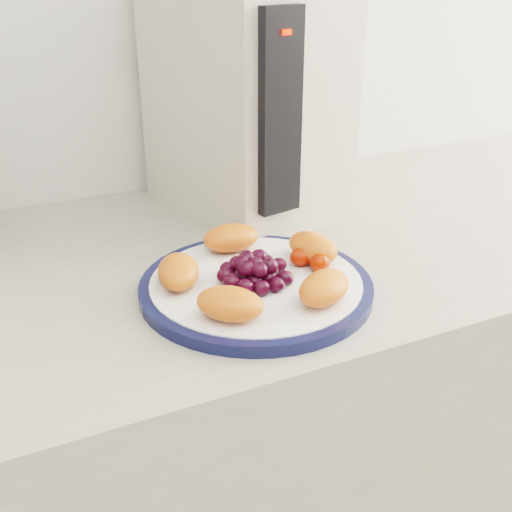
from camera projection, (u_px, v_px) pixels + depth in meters
name	position (u px, v px, depth m)	size (l,w,h in m)	color
plate_rim	(256.00, 287.00, 0.79)	(0.29, 0.29, 0.01)	#0F163C
plate_face	(256.00, 287.00, 0.79)	(0.26, 0.26, 0.02)	white
appliance_body	(245.00, 95.00, 0.98)	(0.21, 0.29, 0.36)	beige
appliance_panel	(279.00, 114.00, 0.84)	(0.06, 0.02, 0.27)	black
appliance_led	(286.00, 32.00, 0.79)	(0.01, 0.01, 0.01)	#FF0C05
fruit_plate	(258.00, 268.00, 0.78)	(0.25, 0.24, 0.04)	#EC4C1F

